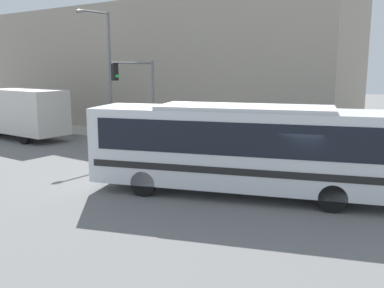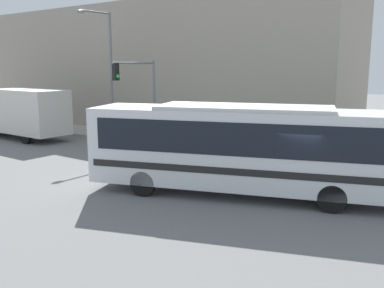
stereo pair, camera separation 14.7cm
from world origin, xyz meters
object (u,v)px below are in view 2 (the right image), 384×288
at_px(delivery_truck, 23,112).
at_px(street_lamp, 107,64).
at_px(fire_hydrant, 225,145).
at_px(traffic_light_pole, 140,87).
at_px(city_bus, 244,144).

relative_size(delivery_truck, street_lamp, 0.94).
distance_m(fire_hydrant, traffic_light_pole, 5.84).
distance_m(delivery_truck, traffic_light_pole, 8.56).
distance_m(city_bus, street_lamp, 14.18).
bearing_deg(traffic_light_pole, fire_hydrant, -78.15).
bearing_deg(fire_hydrant, traffic_light_pole, 101.85).
relative_size(fire_hydrant, street_lamp, 0.10).
distance_m(delivery_truck, fire_hydrant, 13.49).
xyz_separation_m(delivery_truck, traffic_light_pole, (2.14, -8.10, 1.73)).
height_order(city_bus, traffic_light_pole, traffic_light_pole).
relative_size(city_bus, fire_hydrant, 15.01).
bearing_deg(street_lamp, fire_hydrant, -89.51).
height_order(city_bus, delivery_truck, city_bus).
bearing_deg(traffic_light_pole, street_lamp, 75.00).
relative_size(city_bus, delivery_truck, 1.55).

